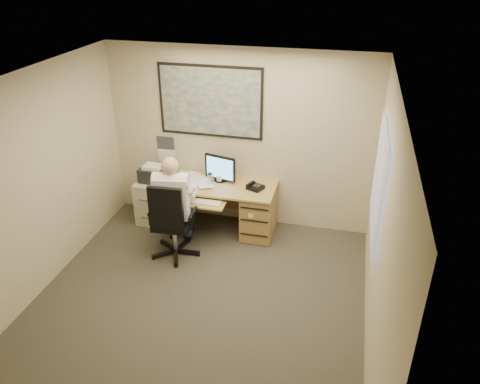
% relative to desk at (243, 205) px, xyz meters
% --- Properties ---
extents(room_shell, '(4.00, 4.50, 2.70)m').
position_rel_desk_xyz_m(room_shell, '(-0.16, -1.90, 0.91)').
color(room_shell, '#3A352D').
rests_on(room_shell, ground).
extents(desk, '(1.60, 0.97, 1.15)m').
position_rel_desk_xyz_m(desk, '(0.00, 0.00, 0.00)').
color(desk, tan).
rests_on(desk, ground).
extents(world_map, '(1.56, 0.03, 1.06)m').
position_rel_desk_xyz_m(world_map, '(-0.58, 0.33, 1.46)').
color(world_map, '#1E4C93').
rests_on(world_map, room_shell).
extents(wall_calendar, '(0.28, 0.01, 0.42)m').
position_rel_desk_xyz_m(wall_calendar, '(-1.33, 0.34, 0.64)').
color(wall_calendar, white).
rests_on(wall_calendar, room_shell).
extents(window_blinds, '(0.06, 1.40, 1.30)m').
position_rel_desk_xyz_m(window_blinds, '(1.81, -1.10, 1.11)').
color(window_blinds, beige).
rests_on(window_blinds, room_shell).
extents(filing_cabinet, '(0.52, 0.61, 0.95)m').
position_rel_desk_xyz_m(filing_cabinet, '(-1.42, 0.01, -0.04)').
color(filing_cabinet, beige).
rests_on(filing_cabinet, ground).
extents(office_chair, '(0.74, 0.74, 1.18)m').
position_rel_desk_xyz_m(office_chair, '(-0.80, -0.89, -0.10)').
color(office_chair, black).
rests_on(office_chair, ground).
extents(person, '(0.74, 0.96, 1.47)m').
position_rel_desk_xyz_m(person, '(-0.79, -0.80, 0.29)').
color(person, white).
rests_on(person, office_chair).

